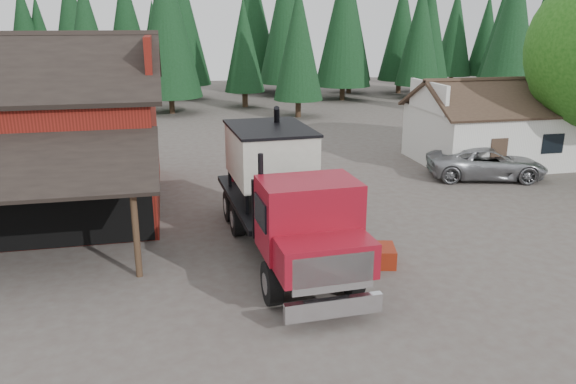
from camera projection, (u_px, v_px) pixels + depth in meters
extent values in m
plane|color=#4E423D|center=(333.00, 289.00, 16.50)|extent=(120.00, 120.00, 0.00)
cube|color=maroon|center=(5.00, 150.00, 22.88)|extent=(12.00, 10.00, 5.00)
cube|color=black|center=(8.00, 58.00, 24.18)|extent=(12.80, 5.53, 2.35)
cube|color=maroon|center=(150.00, 60.00, 23.07)|extent=(0.25, 7.00, 2.00)
cylinder|color=#382619|center=(136.00, 234.00, 16.92)|extent=(0.20, 0.20, 2.80)
cube|color=silver|center=(493.00, 135.00, 30.84)|extent=(8.00, 6.00, 3.00)
cube|color=#38281E|center=(514.00, 98.00, 28.78)|extent=(8.60, 3.42, 1.80)
cube|color=#38281E|center=(482.00, 91.00, 31.58)|extent=(8.60, 3.42, 1.80)
cube|color=silver|center=(428.00, 96.00, 29.37)|extent=(0.20, 4.20, 1.50)
cube|color=silver|center=(562.00, 92.00, 30.99)|extent=(0.20, 4.20, 1.50)
cube|color=#38281E|center=(498.00, 158.00, 27.86)|extent=(0.90, 0.06, 2.00)
cube|color=black|center=(553.00, 144.00, 28.30)|extent=(1.20, 0.06, 1.00)
sphere|color=#1B5112|center=(574.00, 73.00, 28.33)|extent=(4.40, 4.40, 4.40)
cylinder|color=#382619|center=(298.00, 107.00, 45.51)|extent=(0.44, 0.44, 1.60)
cone|color=black|center=(299.00, 42.00, 44.01)|extent=(3.96, 3.96, 9.00)
cylinder|color=#382619|center=(503.00, 108.00, 45.02)|extent=(0.44, 0.44, 1.60)
cone|color=black|center=(512.00, 29.00, 43.22)|extent=(4.84, 4.84, 11.00)
cylinder|color=#382619|center=(172.00, 104.00, 47.21)|extent=(0.44, 0.44, 1.60)
cone|color=black|center=(167.00, 22.00, 45.27)|extent=(5.28, 5.28, 12.00)
cylinder|color=black|center=(272.00, 283.00, 15.49)|extent=(0.46, 1.26, 1.24)
cylinder|color=black|center=(352.00, 273.00, 16.08)|extent=(0.46, 1.26, 1.24)
cylinder|color=black|center=(237.00, 219.00, 20.48)|extent=(0.46, 1.26, 1.24)
cylinder|color=black|center=(300.00, 213.00, 21.07)|extent=(0.46, 1.26, 1.24)
cylinder|color=black|center=(230.00, 206.00, 21.94)|extent=(0.46, 1.26, 1.24)
cylinder|color=black|center=(289.00, 201.00, 22.52)|extent=(0.46, 1.26, 1.24)
cube|color=black|center=(281.00, 221.00, 18.98)|extent=(1.72, 9.74, 0.45)
cube|color=silver|center=(334.00, 308.00, 14.18)|extent=(2.60, 0.33, 0.51)
cube|color=silver|center=(333.00, 273.00, 14.01)|extent=(2.14, 0.22, 1.01)
cube|color=maroon|center=(324.00, 256.00, 14.59)|extent=(2.60, 1.59, 0.96)
cube|color=maroon|center=(308.00, 216.00, 15.76)|extent=(2.79, 2.05, 2.08)
cube|color=black|center=(318.00, 215.00, 14.83)|extent=(2.37, 0.21, 1.01)
cylinder|color=black|center=(261.00, 188.00, 16.23)|extent=(0.17, 0.17, 2.03)
cube|color=black|center=(297.00, 205.00, 16.81)|extent=(2.76, 0.27, 1.80)
cube|color=black|center=(270.00, 199.00, 20.35)|extent=(3.19, 6.67, 0.18)
cube|color=beige|center=(270.00, 154.00, 19.86)|extent=(2.77, 3.84, 1.80)
cone|color=beige|center=(270.00, 184.00, 20.19)|extent=(2.60, 2.60, 0.79)
cube|color=black|center=(269.00, 128.00, 19.58)|extent=(2.89, 3.96, 0.09)
cylinder|color=black|center=(277.00, 146.00, 21.51)|extent=(0.72, 2.48, 3.44)
cube|color=maroon|center=(238.00, 173.00, 22.58)|extent=(0.72, 0.93, 0.51)
cylinder|color=silver|center=(341.00, 246.00, 17.15)|extent=(0.69, 1.16, 0.63)
imported|color=#94959B|center=(486.00, 163.00, 27.82)|extent=(6.20, 3.98, 1.59)
cube|color=maroon|center=(384.00, 255.00, 18.11)|extent=(0.95, 1.24, 0.60)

